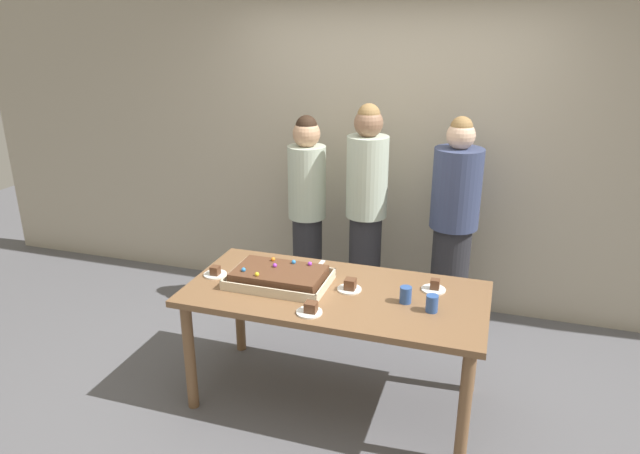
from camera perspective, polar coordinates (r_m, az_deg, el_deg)
ground_plane at (r=3.96m, az=1.41°, el=-16.53°), size 12.00×12.00×0.00m
interior_back_panel at (r=4.81m, az=7.08°, el=9.64°), size 8.00×0.12×3.00m
party_table at (r=3.59m, az=1.50°, el=-7.67°), size 1.84×0.88×0.78m
sheet_cake at (r=3.63m, az=-4.07°, el=-4.96°), size 0.63×0.40×0.12m
plated_slice_near_left at (r=3.62m, az=11.24°, el=-5.87°), size 0.15×0.15×0.07m
plated_slice_near_right at (r=3.80m, az=-10.34°, el=-4.48°), size 0.15×0.15×0.07m
plated_slice_far_left at (r=3.29m, az=-0.98°, el=-8.18°), size 0.15×0.15×0.07m
plated_slice_far_right at (r=3.55m, az=2.97°, el=-5.88°), size 0.15×0.15×0.08m
drink_cup_nearest at (r=3.43m, az=8.48°, el=-6.66°), size 0.07×0.07×0.10m
drink_cup_middle at (r=3.35m, az=11.04°, el=-7.45°), size 0.07×0.07×0.10m
cake_server_utensil at (r=3.87m, az=-0.12°, el=-3.91°), size 0.03×0.20×0.01m
person_serving_front at (r=4.46m, az=13.08°, el=0.14°), size 0.36×0.36×1.70m
person_green_shirt_behind at (r=4.67m, az=-1.29°, el=1.61°), size 0.30×0.30×1.65m
person_striped_tie_right at (r=4.49m, az=4.59°, el=1.53°), size 0.32×0.32×1.77m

